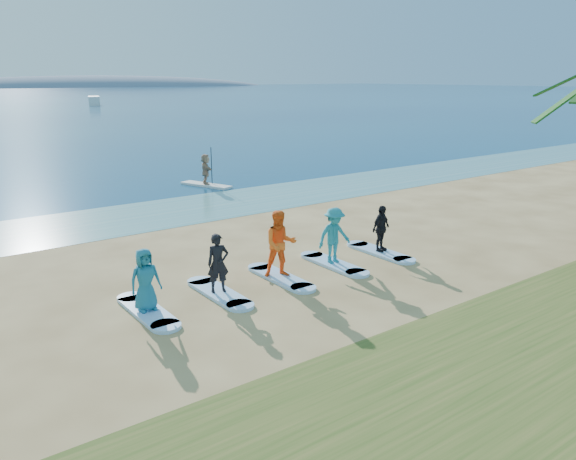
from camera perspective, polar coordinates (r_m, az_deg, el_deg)
ground at (r=15.26m, az=2.83°, el=-5.92°), size 600.00×600.00×0.00m
shallow_water at (r=23.94m, az=-13.29°, el=1.61°), size 600.00×600.00×0.00m
island_ridge at (r=327.95m, az=-18.58°, el=13.64°), size 220.00×56.00×18.00m
paddleboard at (r=29.56m, az=-8.30°, el=4.54°), size 1.66×3.06×0.12m
paddleboarder at (r=29.42m, az=-8.37°, el=6.14°), size 0.93×1.51×1.55m
boat_offshore_b at (r=118.81m, az=-19.06°, el=11.89°), size 3.86×6.74×1.72m
surfboard_0 at (r=14.12m, az=-14.09°, el=-8.01°), size 0.70×2.20×0.09m
student_0 at (r=13.82m, az=-14.31°, el=-4.91°), size 0.76×0.50×1.54m
surfboard_1 at (r=14.90m, az=-7.02°, el=-6.37°), size 0.70×2.20×0.09m
student_1 at (r=14.61m, az=-7.12°, el=-3.37°), size 0.65×0.51×1.56m
surfboard_2 at (r=15.89m, az=-0.78°, el=-4.84°), size 0.70×2.20×0.09m
student_2 at (r=15.58m, az=-0.79°, el=-1.42°), size 1.13×1.03×1.89m
surfboard_3 at (r=17.06m, az=4.64°, el=-3.45°), size 0.70×2.20×0.09m
student_3 at (r=16.79m, az=4.71°, el=-0.56°), size 1.16×0.74×1.70m
surfboard_4 at (r=18.37m, az=9.32°, el=-2.23°), size 0.70×2.20×0.09m
student_4 at (r=18.15m, az=9.43°, el=0.15°), size 0.93×0.54×1.49m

